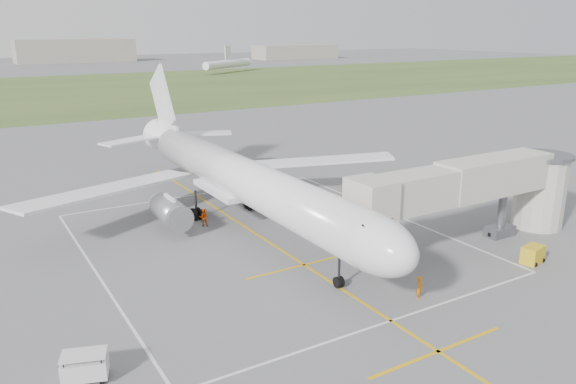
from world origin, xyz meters
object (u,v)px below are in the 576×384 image
baggage_cart (85,367)px  ramp_worker_wing (204,217)px  airliner (240,179)px  ramp_worker_nose (419,287)px  jet_bridge (487,187)px  gpu_unit (533,255)px

baggage_cart → ramp_worker_wing: 23.74m
airliner → ramp_worker_wing: bearing=154.5°
baggage_cart → ramp_worker_nose: size_ratio=1.59×
jet_bridge → gpu_unit: bearing=-94.0°
airliner → ramp_worker_nose: (3.61, -19.41, -3.58)m
jet_bridge → gpu_unit: size_ratio=11.64×
baggage_cart → ramp_worker_wing: bearing=71.4°
airliner → gpu_unit: airliner is taller
airliner → baggage_cart: bearing=-135.3°
ramp_worker_nose → gpu_unit: bearing=-33.3°
baggage_cart → jet_bridge: bearing=24.2°
baggage_cart → ramp_worker_nose: bearing=13.4°
airliner → ramp_worker_wing: airliner is taller
jet_bridge → baggage_cart: jet_bridge is taller
jet_bridge → baggage_cart: size_ratio=9.12×
airliner → jet_bridge: airliner is taller
jet_bridge → ramp_worker_wing: bearing=140.1°
baggage_cart → ramp_worker_wing: ramp_worker_wing is taller
airliner → gpu_unit: bearing=-51.7°
ramp_worker_nose → baggage_cart: bearing=141.6°
baggage_cart → airliner: bearing=63.6°
gpu_unit → baggage_cart: bearing=165.3°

